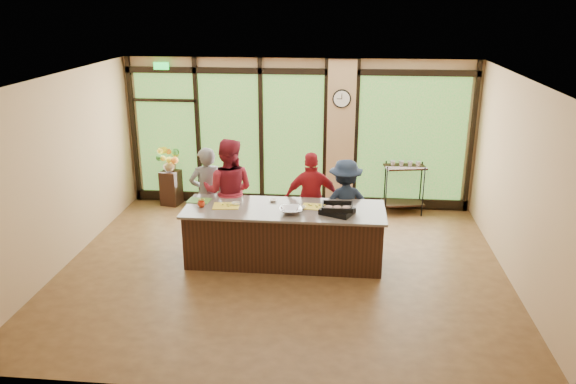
% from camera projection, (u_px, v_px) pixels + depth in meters
% --- Properties ---
extents(floor, '(7.00, 7.00, 0.00)m').
position_uv_depth(floor, '(282.00, 269.00, 8.95)').
color(floor, '#4E341B').
rests_on(floor, ground).
extents(ceiling, '(7.00, 7.00, 0.00)m').
position_uv_depth(ceiling, '(282.00, 79.00, 7.97)').
color(ceiling, white).
rests_on(ceiling, back_wall).
extents(back_wall, '(7.00, 0.00, 7.00)m').
position_uv_depth(back_wall, '(298.00, 134.00, 11.28)').
color(back_wall, tan).
rests_on(back_wall, floor).
extents(left_wall, '(0.00, 6.00, 6.00)m').
position_uv_depth(left_wall, '(60.00, 173.00, 8.78)').
color(left_wall, tan).
rests_on(left_wall, floor).
extents(right_wall, '(0.00, 6.00, 6.00)m').
position_uv_depth(right_wall, '(522.00, 186.00, 8.13)').
color(right_wall, tan).
rests_on(right_wall, floor).
extents(window_wall, '(6.90, 0.12, 3.00)m').
position_uv_depth(window_wall, '(306.00, 140.00, 11.26)').
color(window_wall, tan).
rests_on(window_wall, floor).
extents(island_base, '(3.10, 1.00, 0.88)m').
position_uv_depth(island_base, '(284.00, 236.00, 9.08)').
color(island_base, black).
rests_on(island_base, floor).
extents(countertop, '(3.20, 1.10, 0.04)m').
position_uv_depth(countertop, '(284.00, 209.00, 8.93)').
color(countertop, '#6D625A').
rests_on(countertop, island_base).
extents(wall_clock, '(0.36, 0.04, 0.36)m').
position_uv_depth(wall_clock, '(342.00, 99.00, 10.83)').
color(wall_clock, black).
rests_on(wall_clock, window_wall).
extents(cook_left, '(0.72, 0.62, 1.68)m').
position_uv_depth(cook_left, '(207.00, 194.00, 9.85)').
color(cook_left, slate).
rests_on(cook_left, floor).
extents(cook_midleft, '(0.93, 0.74, 1.87)m').
position_uv_depth(cook_midleft, '(229.00, 191.00, 9.66)').
color(cook_midleft, maroon).
rests_on(cook_midleft, floor).
extents(cook_midright, '(1.02, 0.54, 1.65)m').
position_uv_depth(cook_midright, '(312.00, 199.00, 9.60)').
color(cook_midright, maroon).
rests_on(cook_midright, floor).
extents(cook_right, '(1.11, 0.79, 1.55)m').
position_uv_depth(cook_right, '(345.00, 204.00, 9.53)').
color(cook_right, '#182236').
rests_on(cook_right, floor).
extents(roasting_pan, '(0.59, 0.53, 0.08)m').
position_uv_depth(roasting_pan, '(337.00, 211.00, 8.69)').
color(roasting_pan, black).
rests_on(roasting_pan, countertop).
extents(mixing_bowl, '(0.41, 0.41, 0.09)m').
position_uv_depth(mixing_bowl, '(291.00, 211.00, 8.70)').
color(mixing_bowl, silver).
rests_on(mixing_bowl, countertop).
extents(cutting_board_left, '(0.39, 0.30, 0.01)m').
position_uv_depth(cutting_board_left, '(199.00, 201.00, 9.25)').
color(cutting_board_left, '#477F2E').
rests_on(cutting_board_left, countertop).
extents(cutting_board_center, '(0.45, 0.35, 0.01)m').
position_uv_depth(cutting_board_center, '(226.00, 206.00, 9.01)').
color(cutting_board_center, gold).
rests_on(cutting_board_center, countertop).
extents(cutting_board_right, '(0.40, 0.32, 0.01)m').
position_uv_depth(cutting_board_right, '(314.00, 207.00, 8.98)').
color(cutting_board_right, gold).
rests_on(cutting_board_right, countertop).
extents(prep_bowl_near, '(0.18, 0.18, 0.04)m').
position_uv_depth(prep_bowl_near, '(236.00, 204.00, 9.05)').
color(prep_bowl_near, white).
rests_on(prep_bowl_near, countertop).
extents(prep_bowl_mid, '(0.17, 0.17, 0.04)m').
position_uv_depth(prep_bowl_mid, '(301.00, 208.00, 8.89)').
color(prep_bowl_mid, white).
rests_on(prep_bowl_mid, countertop).
extents(prep_bowl_far, '(0.13, 0.13, 0.03)m').
position_uv_depth(prep_bowl_far, '(273.00, 200.00, 9.23)').
color(prep_bowl_far, white).
rests_on(prep_bowl_far, countertop).
extents(red_ramekin, '(0.13, 0.13, 0.09)m').
position_uv_depth(red_ramekin, '(201.00, 204.00, 8.97)').
color(red_ramekin, red).
rests_on(red_ramekin, countertop).
extents(flower_stand, '(0.43, 0.43, 0.72)m').
position_uv_depth(flower_stand, '(171.00, 188.00, 11.66)').
color(flower_stand, black).
rests_on(flower_stand, floor).
extents(flower_vase, '(0.33, 0.33, 0.28)m').
position_uv_depth(flower_vase, '(170.00, 164.00, 11.50)').
color(flower_vase, olive).
rests_on(flower_vase, flower_stand).
extents(bar_cart, '(0.85, 0.59, 1.07)m').
position_uv_depth(bar_cart, '(404.00, 182.00, 11.13)').
color(bar_cart, black).
rests_on(bar_cart, floor).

